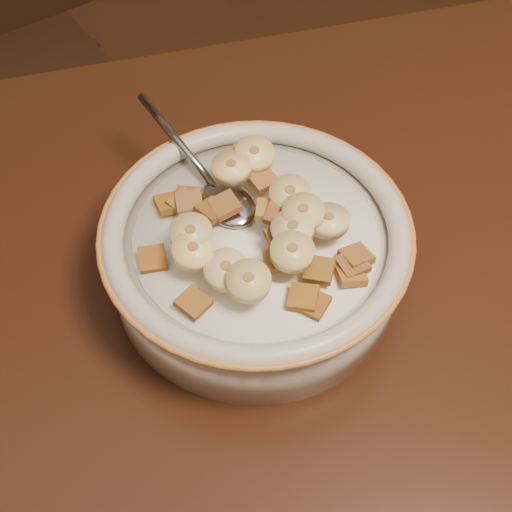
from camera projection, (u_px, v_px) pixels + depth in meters
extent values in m
cylinder|color=#B7B2A7|center=(256.00, 258.00, 0.56)|extent=(0.23, 0.23, 0.05)
cylinder|color=white|center=(256.00, 237.00, 0.54)|extent=(0.19, 0.19, 0.00)
ellipsoid|color=gray|center=(228.00, 204.00, 0.55)|extent=(0.06, 0.06, 0.01)
cube|color=brown|center=(299.00, 226.00, 0.52)|extent=(0.02, 0.02, 0.01)
cube|color=#9B6A20|center=(319.00, 270.00, 0.51)|extent=(0.03, 0.03, 0.01)
cube|color=brown|center=(313.00, 304.00, 0.50)|extent=(0.03, 0.03, 0.01)
cube|color=olive|center=(356.00, 256.00, 0.52)|extent=(0.02, 0.02, 0.01)
cube|color=#9B6836|center=(189.00, 203.00, 0.54)|extent=(0.02, 0.02, 0.01)
cube|color=brown|center=(262.00, 179.00, 0.55)|extent=(0.03, 0.03, 0.01)
cube|color=brown|center=(152.00, 259.00, 0.52)|extent=(0.02, 0.02, 0.01)
cube|color=brown|center=(281.00, 238.00, 0.51)|extent=(0.02, 0.02, 0.01)
cube|color=brown|center=(169.00, 204.00, 0.55)|extent=(0.02, 0.02, 0.01)
cube|color=brown|center=(187.00, 197.00, 0.55)|extent=(0.03, 0.03, 0.01)
cube|color=brown|center=(353.00, 264.00, 0.51)|extent=(0.02, 0.02, 0.01)
cube|color=brown|center=(193.00, 303.00, 0.49)|extent=(0.03, 0.03, 0.01)
cube|color=brown|center=(225.00, 205.00, 0.54)|extent=(0.02, 0.02, 0.01)
cube|color=brown|center=(277.00, 259.00, 0.50)|extent=(0.02, 0.02, 0.01)
cube|color=olive|center=(270.00, 211.00, 0.52)|extent=(0.03, 0.03, 0.01)
cube|color=brown|center=(280.00, 214.00, 0.52)|extent=(0.03, 0.03, 0.01)
cube|color=brown|center=(237.00, 158.00, 0.58)|extent=(0.03, 0.03, 0.01)
cube|color=#885E16|center=(303.00, 298.00, 0.50)|extent=(0.03, 0.03, 0.01)
cube|color=brown|center=(294.00, 195.00, 0.54)|extent=(0.03, 0.03, 0.01)
cube|color=brown|center=(331.00, 218.00, 0.53)|extent=(0.03, 0.03, 0.01)
cube|color=brown|center=(212.00, 210.00, 0.54)|extent=(0.03, 0.03, 0.01)
cube|color=olive|center=(184.00, 203.00, 0.55)|extent=(0.03, 0.03, 0.01)
cube|color=brown|center=(287.00, 226.00, 0.52)|extent=(0.03, 0.03, 0.01)
cube|color=olive|center=(351.00, 275.00, 0.51)|extent=(0.02, 0.02, 0.01)
cylinder|color=#CDBA77|center=(328.00, 221.00, 0.52)|extent=(0.04, 0.04, 0.01)
cylinder|color=#FDDF7C|center=(231.00, 168.00, 0.55)|extent=(0.04, 0.04, 0.01)
cylinder|color=#F6D489|center=(254.00, 155.00, 0.56)|extent=(0.04, 0.04, 0.02)
cylinder|color=beige|center=(293.00, 229.00, 0.51)|extent=(0.04, 0.04, 0.02)
cylinder|color=#D0BF88|center=(191.00, 233.00, 0.51)|extent=(0.04, 0.04, 0.01)
cylinder|color=#D7BA69|center=(249.00, 281.00, 0.48)|extent=(0.04, 0.04, 0.01)
cylinder|color=beige|center=(226.00, 270.00, 0.49)|extent=(0.04, 0.04, 0.01)
cylinder|color=beige|center=(303.00, 212.00, 0.51)|extent=(0.04, 0.04, 0.01)
cylinder|color=#D5C26F|center=(292.00, 252.00, 0.49)|extent=(0.03, 0.03, 0.01)
cylinder|color=#DFD17C|center=(290.00, 194.00, 0.53)|extent=(0.04, 0.04, 0.01)
cylinder|color=#F8ED7E|center=(194.00, 251.00, 0.50)|extent=(0.04, 0.04, 0.01)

